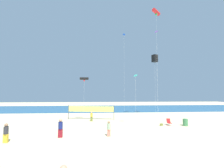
# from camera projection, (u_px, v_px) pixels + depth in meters

# --- Properties ---
(ground_plane) EXTENTS (120.00, 120.00, 0.00)m
(ground_plane) POSITION_uv_depth(u_px,v_px,m) (113.00, 136.00, 15.16)
(ground_plane) COLOR beige
(ocean_band) EXTENTS (120.00, 20.00, 0.01)m
(ocean_band) POSITION_uv_depth(u_px,v_px,m) (106.00, 108.00, 43.31)
(ocean_band) COLOR #28608C
(ocean_band) RESTS_ON ground
(beachgoer_charcoal_shirt) EXTENTS (0.38, 0.38, 1.68)m
(beachgoer_charcoal_shirt) POSITION_uv_depth(u_px,v_px,m) (6.00, 132.00, 13.16)
(beachgoer_charcoal_shirt) COLOR gold
(beachgoer_charcoal_shirt) RESTS_ON ground
(beachgoer_navy_shirt) EXTENTS (0.42, 0.42, 1.82)m
(beachgoer_navy_shirt) POSITION_uv_depth(u_px,v_px,m) (60.00, 127.00, 14.72)
(beachgoer_navy_shirt) COLOR maroon
(beachgoer_navy_shirt) RESTS_ON ground
(beachgoer_sage_shirt) EXTENTS (0.35, 0.35, 1.55)m
(beachgoer_sage_shirt) POSITION_uv_depth(u_px,v_px,m) (109.00, 128.00, 15.09)
(beachgoer_sage_shirt) COLOR #EA7260
(beachgoer_sage_shirt) RESTS_ON ground
(beachgoer_mustard_shirt) EXTENTS (0.35, 0.35, 1.53)m
(beachgoer_mustard_shirt) POSITION_uv_depth(u_px,v_px,m) (92.00, 116.00, 23.27)
(beachgoer_mustard_shirt) COLOR olive
(beachgoer_mustard_shirt) RESTS_ON ground
(folding_beach_chair) EXTENTS (0.52, 0.65, 0.89)m
(folding_beach_chair) POSITION_uv_depth(u_px,v_px,m) (169.00, 122.00, 20.31)
(folding_beach_chair) COLOR red
(folding_beach_chair) RESTS_ON ground
(trash_barrel) EXTENTS (0.63, 0.63, 0.92)m
(trash_barrel) POSITION_uv_depth(u_px,v_px,m) (185.00, 122.00, 19.97)
(trash_barrel) COLOR #3F7F4C
(trash_barrel) RESTS_ON ground
(volleyball_net) EXTENTS (7.63, 1.39, 2.40)m
(volleyball_net) POSITION_uv_depth(u_px,v_px,m) (91.00, 110.00, 24.83)
(volleyball_net) COLOR #4C4C51
(volleyball_net) RESTS_ON ground
(beach_handbag) EXTENTS (0.36, 0.18, 0.29)m
(beach_handbag) POSITION_uv_depth(u_px,v_px,m) (161.00, 125.00, 20.04)
(beach_handbag) COLOR olive
(beach_handbag) RESTS_ON ground
(kite_red_tube) EXTENTS (1.84, 1.80, 18.91)m
(kite_red_tube) POSITION_uv_depth(u_px,v_px,m) (156.00, 12.00, 26.24)
(kite_red_tube) COLOR silver
(kite_red_tube) RESTS_ON ground
(kite_blue_diamond) EXTENTS (0.67, 0.67, 17.40)m
(kite_blue_diamond) POSITION_uv_depth(u_px,v_px,m) (124.00, 37.00, 32.65)
(kite_blue_diamond) COLOR silver
(kite_blue_diamond) RESTS_ON ground
(kite_cyan_diamond) EXTENTS (0.68, 0.68, 6.91)m
(kite_cyan_diamond) POSITION_uv_depth(u_px,v_px,m) (135.00, 76.00, 20.09)
(kite_cyan_diamond) COLOR silver
(kite_cyan_diamond) RESTS_ON ground
(kite_black_tube) EXTENTS (1.35, 0.46, 6.89)m
(kite_black_tube) POSITION_uv_depth(u_px,v_px,m) (84.00, 79.00, 23.76)
(kite_black_tube) COLOR silver
(kite_black_tube) RESTS_ON ground
(kite_black_box) EXTENTS (1.20, 1.20, 12.06)m
(kite_black_box) POSITION_uv_depth(u_px,v_px,m) (155.00, 58.00, 30.01)
(kite_black_box) COLOR silver
(kite_black_box) RESTS_ON ground
(kite_violet_diamond) EXTENTS (0.75, 0.73, 18.54)m
(kite_violet_diamond) POSITION_uv_depth(u_px,v_px,m) (156.00, 33.00, 33.79)
(kite_violet_diamond) COLOR silver
(kite_violet_diamond) RESTS_ON ground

